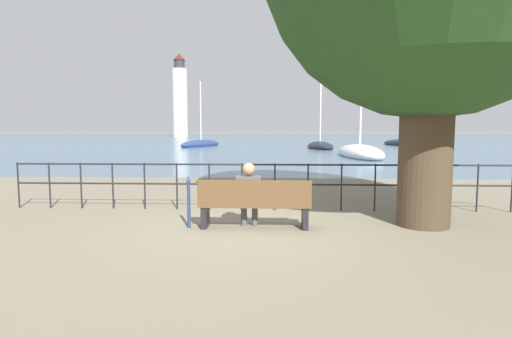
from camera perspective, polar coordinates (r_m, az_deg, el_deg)
The scene contains 11 objects.
ground_plane at distance 7.38m, azimuth -0.18°, elevation -8.37°, with size 1000.00×1000.00×0.00m, color #7A705B.
harbor_water at distance 164.86m, azimuth 2.48°, elevation 4.84°, with size 600.00×300.00×0.01m.
park_bench at distance 7.23m, azimuth -0.20°, elevation -5.10°, with size 2.03×0.45×0.90m.
seated_person_left at distance 7.27m, azimuth -1.03°, elevation -3.24°, with size 0.45×0.35×1.19m.
promenade_railing at distance 8.89m, azimuth 0.34°, elevation -1.46°, with size 11.07×0.04×1.05m.
closed_umbrella at distance 7.37m, azimuth -9.60°, elevation -4.22°, with size 0.09×0.09×0.96m.
sailboat_0 at distance 52.13m, azimuth 19.89°, elevation 3.45°, with size 3.48×7.67×7.30m.
sailboat_2 at distance 28.30m, azimuth 14.59°, elevation 2.24°, with size 2.61×8.57×7.76m.
sailboat_3 at distance 46.34m, azimuth -7.85°, elevation 3.53°, with size 4.29×8.48×7.70m.
sailboat_5 at distance 40.50m, azimuth 9.13°, elevation 3.30°, with size 2.88×6.68×11.66m.
harbor_lighthouse at distance 130.88m, azimuth -10.82°, elevation 9.88°, with size 4.70×4.70×26.00m.
Camera 1 is at (0.35, -7.16, 1.76)m, focal length 28.00 mm.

